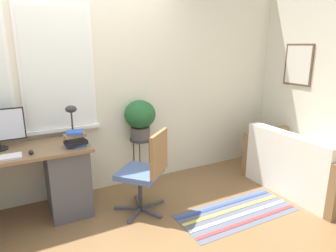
{
  "coord_description": "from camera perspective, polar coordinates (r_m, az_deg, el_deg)",
  "views": [
    {
      "loc": [
        -0.63,
        -2.79,
        1.75
      ],
      "look_at": [
        0.93,
        0.15,
        0.85
      ],
      "focal_mm": 32.0,
      "sensor_mm": 36.0,
      "label": 1
    }
  ],
  "objects": [
    {
      "name": "wall_right_with_picture",
      "position": [
        4.54,
        24.22,
        8.83
      ],
      "size": [
        0.08,
        9.0,
        2.7
      ],
      "color": "beige",
      "rests_on": "ground_plane"
    },
    {
      "name": "desk_lamp",
      "position": [
        3.31,
        -17.89,
        1.83
      ],
      "size": [
        0.15,
        0.15,
        0.38
      ],
      "color": "#2D2D33",
      "rests_on": "desk"
    },
    {
      "name": "book_stack",
      "position": [
        3.13,
        -17.25,
        -2.39
      ],
      "size": [
        0.23,
        0.17,
        0.16
      ],
      "color": "#2851B2",
      "rests_on": "desk"
    },
    {
      "name": "potted_plant",
      "position": [
        3.72,
        -5.34,
        1.72
      ],
      "size": [
        0.39,
        0.39,
        0.49
      ],
      "color": "#514C47",
      "rests_on": "plant_stand"
    },
    {
      "name": "mouse",
      "position": [
        3.08,
        -24.62,
        -4.55
      ],
      "size": [
        0.04,
        0.07,
        0.04
      ],
      "color": "black",
      "rests_on": "desk"
    },
    {
      "name": "wall_back_with_window",
      "position": [
        3.55,
        -18.18,
        8.04
      ],
      "size": [
        9.0,
        0.12,
        2.7
      ],
      "color": "beige",
      "rests_on": "ground_plane"
    },
    {
      "name": "couch_loveseat",
      "position": [
        4.08,
        23.97,
        -7.37
      ],
      "size": [
        0.76,
        1.35,
        0.76
      ],
      "rotation": [
        0.0,
        0.0,
        1.57
      ],
      "color": "white",
      "rests_on": "ground_plane"
    },
    {
      "name": "ground_plane",
      "position": [
        3.35,
        -13.53,
        -16.78
      ],
      "size": [
        14.0,
        14.0,
        0.0
      ],
      "primitive_type": "plane",
      "color": "brown"
    },
    {
      "name": "office_chair_swivel",
      "position": [
        3.18,
        -4.23,
        -8.44
      ],
      "size": [
        0.61,
        0.61,
        0.91
      ],
      "rotation": [
        0.0,
        0.0,
        3.87
      ],
      "color": "#47474C",
      "rests_on": "ground_plane"
    },
    {
      "name": "plant_stand",
      "position": [
        3.81,
        -5.21,
        -3.41
      ],
      "size": [
        0.27,
        0.27,
        0.6
      ],
      "color": "#333338",
      "rests_on": "ground_plane"
    },
    {
      "name": "floor_rug_striped",
      "position": [
        3.44,
        12.94,
        -15.74
      ],
      "size": [
        1.31,
        0.56,
        0.01
      ],
      "color": "#565B6B",
      "rests_on": "ground_plane"
    }
  ]
}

